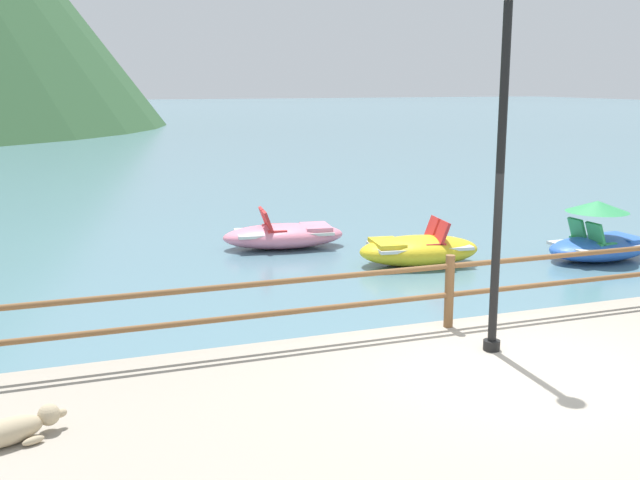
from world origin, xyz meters
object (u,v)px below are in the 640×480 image
object	(u,v)px
lamp_post	(502,133)
dog_resting	(15,429)
pedal_boat_2	(419,249)
pedal_boat_1	(599,240)
pedal_boat_4	(284,235)

from	to	relation	value
lamp_post	dog_resting	bearing A→B (deg)	-173.72
lamp_post	dog_resting	distance (m)	5.79
pedal_boat_2	dog_resting	bearing A→B (deg)	-139.27
pedal_boat_1	pedal_boat_4	world-z (taller)	pedal_boat_1
dog_resting	pedal_boat_1	xyz separation A→B (m)	(10.71, 5.28, -0.12)
pedal_boat_2	pedal_boat_4	distance (m)	3.09
pedal_boat_1	pedal_boat_2	xyz separation A→B (m)	(-3.57, 0.87, -0.10)
pedal_boat_2	pedal_boat_4	size ratio (longest dim) A/B	0.93
dog_resting	pedal_boat_1	distance (m)	11.95
dog_resting	pedal_boat_4	xyz separation A→B (m)	(5.14, 8.50, -0.25)
dog_resting	pedal_boat_4	size ratio (longest dim) A/B	0.38
lamp_post	pedal_boat_1	xyz separation A→B (m)	(5.49, 4.71, -2.54)
pedal_boat_1	pedal_boat_4	size ratio (longest dim) A/B	0.84
lamp_post	pedal_boat_1	world-z (taller)	lamp_post
lamp_post	pedal_boat_1	distance (m)	7.67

